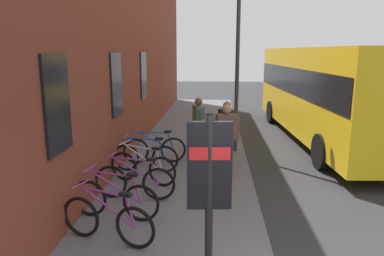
{
  "coord_description": "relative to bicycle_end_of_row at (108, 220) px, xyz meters",
  "views": [
    {
      "loc": [
        -3.61,
        0.93,
        3.23
      ],
      "look_at": [
        4.26,
        1.46,
        1.56
      ],
      "focal_mm": 33.91,
      "sensor_mm": 36.0,
      "label": 1
    }
  ],
  "objects": [
    {
      "name": "city_bus",
      "position": [
        7.95,
        -5.68,
        1.41
      ],
      "size": [
        10.63,
        3.15,
        3.35
      ],
      "color": "yellow",
      "rests_on": "ground"
    },
    {
      "name": "transit_info_sign",
      "position": [
        -1.19,
        -1.68,
        1.21
      ],
      "size": [
        0.13,
        0.55,
        2.4
      ],
      "color": "black",
      "rests_on": "sidewalk_pavement"
    },
    {
      "name": "ground",
      "position": [
        4.21,
        -3.68,
        -0.51
      ],
      "size": [
        60.0,
        60.0,
        0.0
      ],
      "primitive_type": "plane",
      "color": "#2D2D30"
    },
    {
      "name": "bicycle_under_window",
      "position": [
        1.82,
        -0.05,
        0.0
      ],
      "size": [
        0.48,
        1.77,
        0.97
      ],
      "color": "black",
      "rests_on": "sidewalk_pavement"
    },
    {
      "name": "pedestrian_crossing_street",
      "position": [
        5.4,
        -1.23,
        0.68
      ],
      "size": [
        0.63,
        0.4,
        1.75
      ],
      "color": "#334C8C",
      "rests_on": "sidewalk_pavement"
    },
    {
      "name": "pedestrian_by_facade",
      "position": [
        3.66,
        -2.02,
        0.71
      ],
      "size": [
        0.36,
        0.67,
        1.8
      ],
      "color": "#26262D",
      "rests_on": "sidewalk_pavement"
    },
    {
      "name": "bicycle_mid_rack",
      "position": [
        0.87,
        0.12,
        0.0
      ],
      "size": [
        0.48,
        1.76,
        0.97
      ],
      "color": "black",
      "rests_on": "sidewalk_pavement"
    },
    {
      "name": "bicycle_beside_lamp",
      "position": [
        2.77,
        -0.03,
        0.0
      ],
      "size": [
        0.69,
        1.7,
        0.97
      ],
      "color": "black",
      "rests_on": "sidewalk_pavement"
    },
    {
      "name": "station_facade",
      "position": [
        7.2,
        1.12,
        3.92
      ],
      "size": [
        22.0,
        0.65,
        8.86
      ],
      "color": "brown",
      "rests_on": "ground"
    },
    {
      "name": "bicycle_end_of_row",
      "position": [
        0.0,
        0.0,
        0.0
      ],
      "size": [
        0.67,
        1.7,
        0.97
      ],
      "color": "black",
      "rests_on": "sidewalk_pavement"
    },
    {
      "name": "bicycle_far_end",
      "position": [
        4.41,
        -0.05,
        0.0
      ],
      "size": [
        0.51,
        1.75,
        0.97
      ],
      "color": "black",
      "rests_on": "sidewalk_pavement"
    },
    {
      "name": "bicycle_leaning_wall",
      "position": [
        3.63,
        0.07,
        0.0
      ],
      "size": [
        0.48,
        1.77,
        0.97
      ],
      "color": "black",
      "rests_on": "sidewalk_pavement"
    },
    {
      "name": "street_lamp",
      "position": [
        5.83,
        -2.38,
        2.69
      ],
      "size": [
        0.28,
        0.28,
        5.19
      ],
      "color": "#333338",
      "rests_on": "sidewalk_pavement"
    },
    {
      "name": "pedestrian_near_bus",
      "position": [
        4.92,
        -2.07,
        0.65
      ],
      "size": [
        0.53,
        0.51,
        1.71
      ],
      "color": "#334C8C",
      "rests_on": "sidewalk_pavement"
    },
    {
      "name": "sidewalk_pavement",
      "position": [
        6.21,
        -0.93,
        -0.45
      ],
      "size": [
        24.0,
        3.5,
        0.12
      ],
      "primitive_type": "cube",
      "color": "slate",
      "rests_on": "ground"
    }
  ]
}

